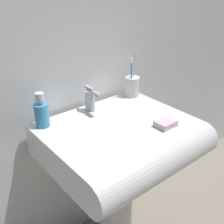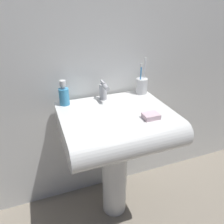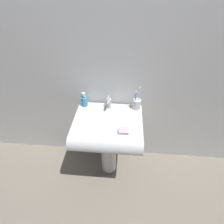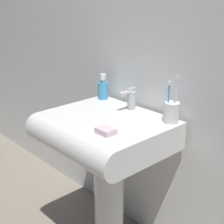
% 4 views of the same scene
% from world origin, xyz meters
% --- Properties ---
extents(ground_plane, '(6.00, 6.00, 0.00)m').
position_xyz_m(ground_plane, '(0.00, 0.00, 0.00)').
color(ground_plane, gray).
rests_on(ground_plane, ground).
extents(wall_back, '(5.00, 0.05, 2.40)m').
position_xyz_m(wall_back, '(0.00, 0.26, 1.20)').
color(wall_back, silver).
rests_on(wall_back, ground).
extents(sink_pedestal, '(0.15, 0.15, 0.59)m').
position_xyz_m(sink_pedestal, '(0.00, 0.00, 0.29)').
color(sink_pedestal, white).
rests_on(sink_pedestal, ground).
extents(sink_basin, '(0.56, 0.49, 0.13)m').
position_xyz_m(sink_basin, '(0.00, -0.05, 0.65)').
color(sink_basin, white).
rests_on(sink_basin, sink_pedestal).
extents(faucet, '(0.04, 0.11, 0.11)m').
position_xyz_m(faucet, '(-0.01, 0.15, 0.77)').
color(faucet, '#B7B7BC').
rests_on(faucet, sink_basin).
extents(toothbrush_cup, '(0.07, 0.07, 0.22)m').
position_xyz_m(toothbrush_cup, '(0.23, 0.16, 0.77)').
color(toothbrush_cup, white).
rests_on(toothbrush_cup, sink_basin).
extents(soap_bottle, '(0.05, 0.05, 0.14)m').
position_xyz_m(soap_bottle, '(-0.23, 0.16, 0.77)').
color(soap_bottle, '#3F99CC').
rests_on(soap_bottle, sink_basin).
extents(bar_soap, '(0.08, 0.06, 0.02)m').
position_xyz_m(bar_soap, '(0.13, -0.13, 0.73)').
color(bar_soap, silver).
rests_on(bar_soap, sink_basin).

